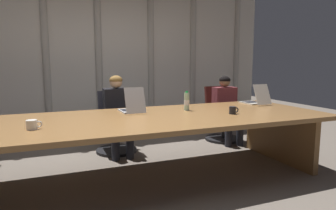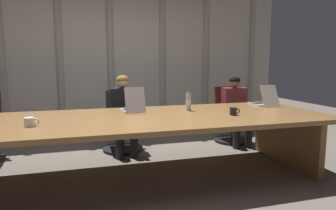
{
  "view_description": "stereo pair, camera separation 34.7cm",
  "coord_description": "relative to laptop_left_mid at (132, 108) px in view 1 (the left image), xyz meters",
  "views": [
    {
      "loc": [
        -0.89,
        -3.13,
        1.33
      ],
      "look_at": [
        0.42,
        0.14,
        0.82
      ],
      "focal_mm": 32.11,
      "sensor_mm": 36.0,
      "label": 1
    },
    {
      "loc": [
        -0.56,
        -3.25,
        1.33
      ],
      "look_at": [
        0.42,
        0.14,
        0.82
      ],
      "focal_mm": 32.11,
      "sensor_mm": 36.0,
      "label": 2
    }
  ],
  "objects": [
    {
      "name": "ground_plane",
      "position": [
        -0.04,
        -0.36,
        -0.78
      ],
      "size": [
        13.14,
        13.14,
        0.0
      ],
      "primitive_type": "plane",
      "color": "#6B6056"
    },
    {
      "name": "coffee_mug_far",
      "position": [
        -1.08,
        -0.57,
        -0.02
      ],
      "size": [
        0.14,
        0.1,
        0.09
      ],
      "color": "white",
      "rests_on": "conference_table"
    },
    {
      "name": "coffee_mug_near",
      "position": [
        1.08,
        -0.55,
        -0.02
      ],
      "size": [
        0.12,
        0.08,
        0.09
      ],
      "color": "black",
      "rests_on": "conference_table"
    },
    {
      "name": "water_bottle_primary",
      "position": [
        0.69,
        -0.1,
        0.05
      ],
      "size": [
        0.07,
        0.07,
        0.25
      ],
      "color": "#ADD1B2",
      "rests_on": "conference_table"
    },
    {
      "name": "person_left_mid",
      "position": [
        -0.01,
        0.72,
        -0.14
      ],
      "size": [
        0.38,
        0.55,
        1.14
      ],
      "rotation": [
        0.0,
        0.0,
        -1.59
      ],
      "color": "black",
      "rests_on": "ground_plane"
    },
    {
      "name": "conference_table",
      "position": [
        -0.04,
        -0.36,
        -0.19
      ],
      "size": [
        4.47,
        1.5,
        0.72
      ],
      "color": "olive",
      "rests_on": "ground_plane"
    },
    {
      "name": "office_chair_center",
      "position": [
        1.82,
        0.88,
        -0.44
      ],
      "size": [
        0.6,
        0.6,
        0.91
      ],
      "rotation": [
        0.0,
        0.0,
        -1.5
      ],
      "color": "#511E19",
      "rests_on": "ground_plane"
    },
    {
      "name": "office_chair_left_mid",
      "position": [
        -0.02,
        0.87,
        -0.45
      ],
      "size": [
        0.6,
        0.6,
        0.9
      ],
      "rotation": [
        0.0,
        0.0,
        -1.57
      ],
      "color": "#2D2D38",
      "rests_on": "ground_plane"
    },
    {
      "name": "laptop_center",
      "position": [
        1.86,
        0.05,
        -0.0
      ],
      "size": [
        0.25,
        0.44,
        0.29
      ],
      "rotation": [
        0.0,
        0.0,
        1.58
      ],
      "color": "beige",
      "rests_on": "conference_table"
    },
    {
      "name": "person_center",
      "position": [
        1.81,
        0.71,
        -0.17
      ],
      "size": [
        0.42,
        0.57,
        1.1
      ],
      "rotation": [
        0.0,
        0.0,
        -1.67
      ],
      "color": "brown",
      "rests_on": "ground_plane"
    },
    {
      "name": "curtain_backdrop",
      "position": [
        -0.04,
        2.0,
        0.69
      ],
      "size": [
        6.57,
        0.17,
        2.94
      ],
      "color": "beige",
      "rests_on": "ground_plane"
    },
    {
      "name": "laptop_left_mid",
      "position": [
        0.0,
        0.0,
        0.0
      ],
      "size": [
        0.25,
        0.43,
        0.31
      ],
      "rotation": [
        0.0,
        0.0,
        1.6
      ],
      "color": "#BCBCC1",
      "rests_on": "conference_table"
    }
  ]
}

